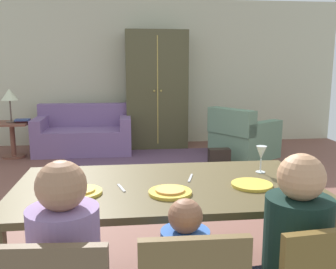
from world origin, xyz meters
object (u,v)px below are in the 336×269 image
at_px(book_upper, 22,120).
at_px(wine_glass, 261,154).
at_px(plate_near_woman, 252,185).
at_px(armoire, 156,90).
at_px(plate_near_child, 170,192).
at_px(side_table, 12,135).
at_px(table_lamp, 9,96).
at_px(book_lower, 24,121).
at_px(couch, 84,135).
at_px(armchair, 242,138).
at_px(handbag, 219,157).
at_px(plate_near_man, 80,192).
at_px(dining_table, 167,194).

bearing_deg(book_upper, wine_glass, -56.01).
height_order(plate_near_woman, armoire, armoire).
relative_size(plate_near_child, armoire, 0.12).
bearing_deg(wine_glass, side_table, 125.59).
bearing_deg(plate_near_woman, table_lamp, 122.15).
bearing_deg(book_lower, book_upper, -90.55).
distance_m(wine_glass, side_table, 4.75).
distance_m(plate_near_child, book_upper, 4.57).
distance_m(couch, armchair, 2.70).
bearing_deg(handbag, side_table, 164.40).
relative_size(plate_near_man, book_upper, 1.14).
xyz_separation_m(armchair, book_upper, (-3.55, 0.39, 0.30)).
relative_size(plate_near_child, table_lamp, 0.46).
distance_m(plate_near_man, side_table, 4.44).
distance_m(plate_near_man, table_lamp, 4.43).
relative_size(dining_table, armchair, 1.58).
bearing_deg(side_table, armchair, -6.56).
distance_m(wine_glass, table_lamp, 4.72).
relative_size(armoire, side_table, 3.62).
relative_size(armchair, table_lamp, 2.19).
bearing_deg(book_lower, plate_near_woman, -60.00).
xyz_separation_m(side_table, book_lower, (0.18, 0.05, 0.22)).
distance_m(side_table, book_lower, 0.29).
bearing_deg(book_lower, side_table, -165.37).
bearing_deg(book_lower, armoire, 13.82).
relative_size(dining_table, book_lower, 8.48).
bearing_deg(wine_glass, couch, 111.69).
height_order(couch, book_upper, couch).
height_order(wine_glass, table_lamp, table_lamp).
bearing_deg(armchair, table_lamp, 173.44).
relative_size(plate_near_woman, handbag, 0.78).
height_order(plate_near_woman, handbag, plate_near_woman).
distance_m(dining_table, plate_near_child, 0.20).
relative_size(plate_near_woman, couch, 0.16).
height_order(wine_glass, couch, wine_glass).
bearing_deg(wine_glass, plate_near_man, -165.78).
bearing_deg(table_lamp, handbag, -15.60).
height_order(couch, armchair, same).
relative_size(wine_glass, table_lamp, 0.34).
height_order(plate_near_child, book_upper, plate_near_child).
bearing_deg(handbag, wine_glass, -99.25).
xyz_separation_m(dining_table, wine_glass, (0.67, 0.18, 0.20)).
relative_size(plate_near_man, plate_near_woman, 1.00).
distance_m(couch, side_table, 1.15).
bearing_deg(couch, armchair, -14.74).
height_order(plate_near_man, plate_near_child, same).
relative_size(side_table, book_upper, 2.64).
xyz_separation_m(wine_glass, armoire, (-0.34, 4.43, 0.16)).
bearing_deg(couch, plate_near_child, -77.88).
bearing_deg(dining_table, table_lamp, 117.31).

